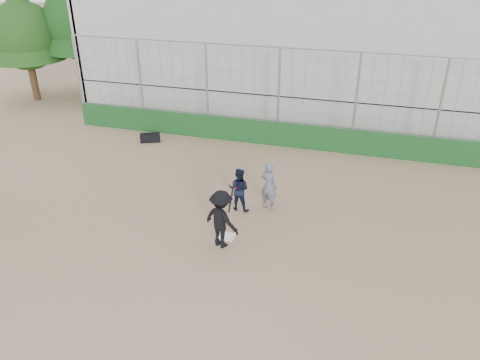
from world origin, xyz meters
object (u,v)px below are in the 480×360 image
(umpire, at_px, (269,188))
(equipment_bag, at_px, (150,138))
(catcher_crouched, at_px, (239,196))
(batter_at_plate, at_px, (221,219))

(umpire, height_order, equipment_bag, umpire)
(catcher_crouched, bearing_deg, umpire, 19.31)
(catcher_crouched, distance_m, equipment_bag, 6.71)
(umpire, xyz_separation_m, equipment_bag, (-6.01, 4.00, -0.56))
(equipment_bag, bearing_deg, umpire, -33.66)
(batter_at_plate, xyz_separation_m, catcher_crouched, (-0.07, 1.98, -0.36))
(catcher_crouched, distance_m, umpire, 0.97)
(batter_at_plate, relative_size, catcher_crouched, 1.87)
(equipment_bag, bearing_deg, catcher_crouched, -40.09)
(batter_at_plate, relative_size, umpire, 1.27)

